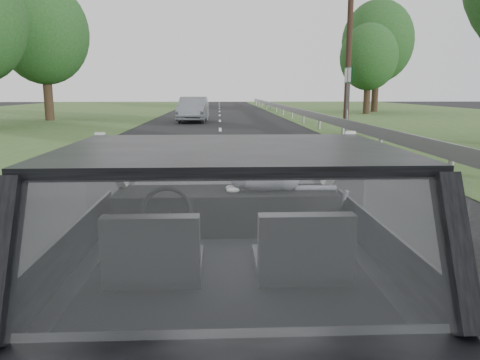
{
  "coord_description": "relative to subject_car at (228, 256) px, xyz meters",
  "views": [
    {
      "loc": [
        -0.05,
        -2.7,
        1.72
      ],
      "look_at": [
        0.1,
        0.53,
        1.09
      ],
      "focal_mm": 35.0,
      "sensor_mm": 36.0,
      "label": 1
    }
  ],
  "objects": [
    {
      "name": "guardrail",
      "position": [
        4.3,
        10.0,
        -0.15
      ],
      "size": [
        0.05,
        90.0,
        0.32
      ],
      "primitive_type": "cube",
      "color": "#979797",
      "rests_on": "ground"
    },
    {
      "name": "tree_3",
      "position": [
        12.52,
        35.04,
        3.5
      ],
      "size": [
        7.17,
        7.17,
        8.45
      ],
      "primitive_type": null,
      "rotation": [
        0.0,
        0.0,
        -0.36
      ],
      "color": "#184315",
      "rests_on": "ground"
    },
    {
      "name": "subject_car",
      "position": [
        0.0,
        0.0,
        0.0
      ],
      "size": [
        1.8,
        4.0,
        1.45
      ],
      "primitive_type": "cube",
      "color": "black",
      "rests_on": "ground"
    },
    {
      "name": "utility_pole",
      "position": [
        6.37,
        20.83,
        3.55
      ],
      "size": [
        0.35,
        0.35,
        8.55
      ],
      "primitive_type": "cylinder",
      "rotation": [
        0.0,
        0.0,
        0.32
      ],
      "color": "#362319",
      "rests_on": "ground"
    },
    {
      "name": "passenger_seat",
      "position": [
        0.4,
        -0.29,
        0.16
      ],
      "size": [
        0.5,
        0.72,
        0.42
      ],
      "primitive_type": "cube",
      "color": "black",
      "rests_on": "subject_car"
    },
    {
      "name": "other_car",
      "position": [
        -1.47,
        23.54,
        -0.04
      ],
      "size": [
        1.81,
        4.22,
        1.37
      ],
      "primitive_type": "imported",
      "rotation": [
        0.0,
        0.0,
        -0.04
      ],
      "color": "#999EAB",
      "rests_on": "ground"
    },
    {
      "name": "steering_wheel",
      "position": [
        -0.4,
        0.33,
        0.2
      ],
      "size": [
        0.36,
        0.36,
        0.04
      ],
      "primitive_type": "torus",
      "color": "black",
      "rests_on": "dashboard"
    },
    {
      "name": "driver_seat",
      "position": [
        -0.4,
        -0.29,
        0.16
      ],
      "size": [
        0.5,
        0.72,
        0.42
      ],
      "primitive_type": "cube",
      "color": "black",
      "rests_on": "subject_car"
    },
    {
      "name": "highway_sign",
      "position": [
        5.29,
        16.77,
        0.6
      ],
      "size": [
        0.11,
        1.06,
        2.65
      ],
      "primitive_type": "cube",
      "rotation": [
        0.0,
        0.0,
        0.0
      ],
      "color": "#0A471D",
      "rests_on": "ground"
    },
    {
      "name": "tree_2",
      "position": [
        10.84,
        31.76,
        2.42
      ],
      "size": [
        4.73,
        4.73,
        6.29
      ],
      "primitive_type": null,
      "rotation": [
        0.0,
        0.0,
        0.15
      ],
      "color": "#184315",
      "rests_on": "ground"
    },
    {
      "name": "dashboard",
      "position": [
        0.0,
        0.62,
        0.12
      ],
      "size": [
        1.58,
        0.45,
        0.3
      ],
      "primitive_type": "cube",
      "color": "black",
      "rests_on": "subject_car"
    },
    {
      "name": "tree_6",
      "position": [
        -9.83,
        24.99,
        3.02
      ],
      "size": [
        5.57,
        5.57,
        7.49
      ],
      "primitive_type": null,
      "rotation": [
        0.0,
        0.0,
        -0.14
      ],
      "color": "#184315",
      "rests_on": "ground"
    },
    {
      "name": "cat",
      "position": [
        0.29,
        0.59,
        0.37
      ],
      "size": [
        0.63,
        0.23,
        0.28
      ],
      "primitive_type": "ellipsoid",
      "rotation": [
        0.0,
        0.0,
        0.07
      ],
      "color": "slate",
      "rests_on": "dashboard"
    }
  ]
}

